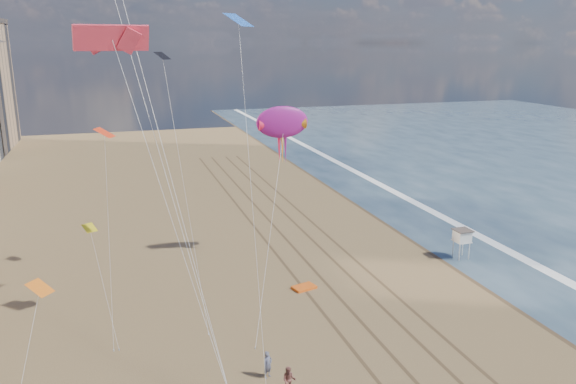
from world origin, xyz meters
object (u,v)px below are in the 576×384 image
at_px(lifeguard_stand, 462,236).
at_px(kite_flyer_b, 289,380).
at_px(grounded_kite, 304,287).
at_px(show_kite, 282,123).
at_px(kite_flyer_a, 268,365).

height_order(lifeguard_stand, kite_flyer_b, lifeguard_stand).
xyz_separation_m(grounded_kite, show_kite, (0.32, 7.93, 14.16)).
relative_size(show_kite, kite_flyer_b, 12.31).
distance_m(grounded_kite, show_kite, 16.23).
bearing_deg(kite_flyer_a, show_kite, 41.53).
bearing_deg(show_kite, lifeguard_stand, -17.45).
height_order(grounded_kite, kite_flyer_b, kite_flyer_b).
relative_size(lifeguard_stand, show_kite, 0.14).
distance_m(kite_flyer_a, kite_flyer_b, 2.25).
relative_size(grounded_kite, kite_flyer_a, 1.10).
bearing_deg(lifeguard_stand, kite_flyer_b, -144.85).
xyz_separation_m(lifeguard_stand, kite_flyer_b, (-24.27, -17.09, -1.49)).
xyz_separation_m(lifeguard_stand, grounded_kite, (-18.19, -2.31, -2.29)).
bearing_deg(show_kite, kite_flyer_b, -105.74).
height_order(grounded_kite, show_kite, show_kite).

